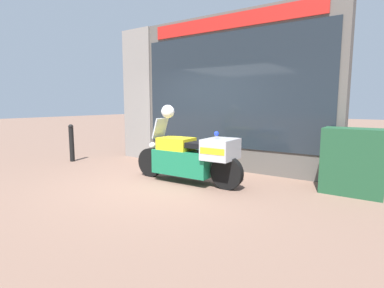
% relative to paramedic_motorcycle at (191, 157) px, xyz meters
% --- Properties ---
extents(ground_plane, '(60.00, 60.00, 0.00)m').
position_rel_paramedic_motorcycle_xyz_m(ground_plane, '(-0.46, -0.30, -0.54)').
color(ground_plane, '#7A5B4C').
extents(shop_building, '(5.92, 0.55, 3.64)m').
position_rel_paramedic_motorcycle_xyz_m(shop_building, '(-0.90, 1.69, 1.29)').
color(shop_building, '#56514C').
rests_on(shop_building, ground).
extents(window_display, '(4.45, 0.30, 1.86)m').
position_rel_paramedic_motorcycle_xyz_m(window_display, '(-0.03, 1.72, -0.09)').
color(window_display, slate).
rests_on(window_display, ground).
extents(paramedic_motorcycle, '(2.45, 0.68, 1.28)m').
position_rel_paramedic_motorcycle_xyz_m(paramedic_motorcycle, '(0.00, 0.00, 0.00)').
color(paramedic_motorcycle, black).
rests_on(paramedic_motorcycle, ground).
extents(utility_cabinet, '(0.99, 0.54, 1.16)m').
position_rel_paramedic_motorcycle_xyz_m(utility_cabinet, '(2.72, 1.00, 0.04)').
color(utility_cabinet, '#1E4C2D').
rests_on(utility_cabinet, ground).
extents(white_helmet, '(0.27, 0.27, 0.27)m').
position_rel_paramedic_motorcycle_xyz_m(white_helmet, '(-0.58, -0.01, 0.88)').
color(white_helmet, white).
rests_on(white_helmet, paramedic_motorcycle).
extents(street_bollard, '(0.13, 0.13, 1.02)m').
position_rel_paramedic_motorcycle_xyz_m(street_bollard, '(-4.00, 0.03, -0.01)').
color(street_bollard, black).
rests_on(street_bollard, ground).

